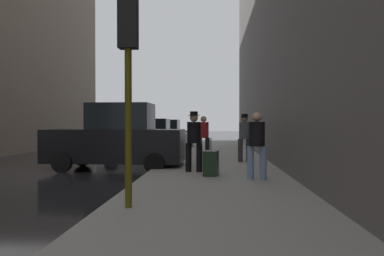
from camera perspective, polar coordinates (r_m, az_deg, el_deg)
ground_plane at (r=12.48m, az=-25.32°, el=-6.61°), size 120.00×120.00×0.00m
sidewalk at (r=10.96m, az=3.62°, el=-7.17°), size 4.00×40.00×0.15m
parked_black_suv at (r=13.00m, az=-11.36°, el=-1.69°), size 4.63×2.12×2.25m
parked_silver_sedan at (r=18.16m, az=-7.10°, el=-1.56°), size 4.21×2.08×1.79m
parked_gray_coupe at (r=23.38m, az=-4.74°, el=-1.03°), size 4.24×2.13×1.79m
fire_hydrant at (r=16.03m, az=-2.00°, el=-3.12°), size 0.42×0.22×0.70m
traffic_light at (r=6.56m, az=-9.69°, el=11.03°), size 0.32×0.32×3.60m
pedestrian_with_fedora at (r=10.99m, az=0.29°, el=-1.58°), size 0.51×0.43×1.78m
pedestrian_in_jeans at (r=9.65m, az=9.86°, el=-2.11°), size 0.52×0.47×1.71m
pedestrian_in_red_jacket at (r=14.71m, az=1.77°, el=-1.11°), size 0.53×0.49×1.71m
pedestrian_with_beanie at (r=14.01m, az=8.00°, el=-1.08°), size 0.53×0.50×1.78m
rolling_suitcase at (r=10.26m, az=2.90°, el=-5.37°), size 0.44×0.61×1.04m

